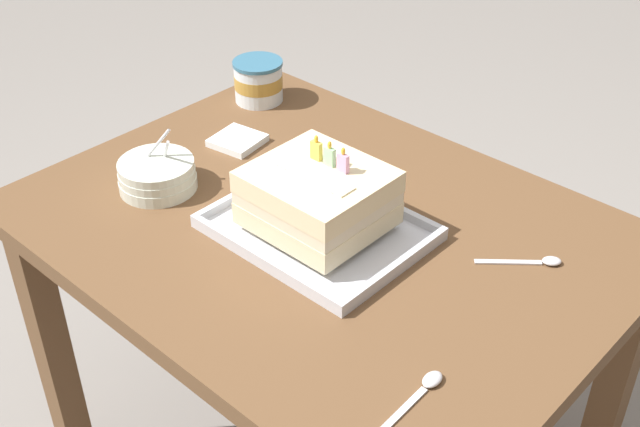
# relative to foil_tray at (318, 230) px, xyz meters

# --- Properties ---
(dining_table) EXTENTS (1.05, 0.79, 0.71)m
(dining_table) POSITION_rel_foil_tray_xyz_m (-0.02, 0.03, -0.11)
(dining_table) COLOR brown
(dining_table) RESTS_ON ground_plane
(foil_tray) EXTENTS (0.35, 0.27, 0.02)m
(foil_tray) POSITION_rel_foil_tray_xyz_m (0.00, 0.00, 0.00)
(foil_tray) COLOR silver
(foil_tray) RESTS_ON dining_table
(birthday_cake) EXTENTS (0.22, 0.20, 0.15)m
(birthday_cake) POSITION_rel_foil_tray_xyz_m (0.00, 0.00, 0.07)
(birthday_cake) COLOR beige
(birthday_cake) RESTS_ON foil_tray
(bowl_stack) EXTENTS (0.15, 0.15, 0.11)m
(bowl_stack) POSITION_rel_foil_tray_xyz_m (-0.32, -0.10, 0.02)
(bowl_stack) COLOR silver
(bowl_stack) RESTS_ON dining_table
(ice_cream_tub) EXTENTS (0.11, 0.11, 0.09)m
(ice_cream_tub) POSITION_rel_foil_tray_xyz_m (-0.44, 0.28, 0.04)
(ice_cream_tub) COLOR white
(ice_cream_tub) RESTS_ON dining_table
(serving_spoon_near_tray) EXTENTS (0.12, 0.11, 0.01)m
(serving_spoon_near_tray) POSITION_rel_foil_tray_xyz_m (0.33, 0.19, -0.00)
(serving_spoon_near_tray) COLOR silver
(serving_spoon_near_tray) RESTS_ON dining_table
(serving_spoon_by_bowls) EXTENTS (0.02, 0.16, 0.01)m
(serving_spoon_by_bowls) POSITION_rel_foil_tray_xyz_m (0.36, -0.17, -0.00)
(serving_spoon_by_bowls) COLOR silver
(serving_spoon_by_bowls) RESTS_ON dining_table
(napkin_pile) EXTENTS (0.11, 0.11, 0.01)m
(napkin_pile) POSITION_rel_foil_tray_xyz_m (-0.33, 0.12, 0.00)
(napkin_pile) COLOR white
(napkin_pile) RESTS_ON dining_table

